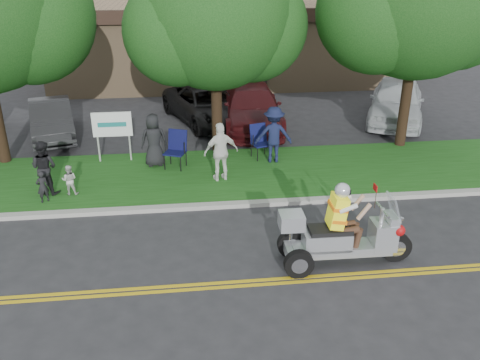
{
  "coord_description": "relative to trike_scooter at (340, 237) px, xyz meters",
  "views": [
    {
      "loc": [
        -0.64,
        -9.26,
        6.35
      ],
      "look_at": [
        0.68,
        2.0,
        1.27
      ],
      "focal_mm": 38.0,
      "sensor_mm": 36.0,
      "label": 1
    }
  ],
  "objects": [
    {
      "name": "parked_car_mid",
      "position": [
        -2.26,
        10.71,
        0.02
      ],
      "size": [
        3.99,
        5.65,
        1.43
      ],
      "primitive_type": "imported",
      "rotation": [
        0.0,
        0.0,
        0.35
      ],
      "color": "black",
      "rests_on": "ground"
    },
    {
      "name": "parked_car_right",
      "position": [
        -0.57,
        9.96,
        0.1
      ],
      "size": [
        2.53,
        5.56,
        1.58
      ],
      "primitive_type": "imported",
      "rotation": [
        0.0,
        0.0,
        -0.06
      ],
      "color": "#420F12",
      "rests_on": "ground"
    },
    {
      "name": "grass_verge",
      "position": [
        -2.64,
        5.19,
        -0.64
      ],
      "size": [
        60.0,
        4.0,
        0.1
      ],
      "primitive_type": "cube",
      "color": "#1C4B14",
      "rests_on": "ground"
    },
    {
      "name": "lawn_chair_b",
      "position": [
        -0.79,
        6.42,
        0.04
      ],
      "size": [
        0.74,
        0.75,
        1.11
      ],
      "rotation": [
        0.0,
        0.0,
        0.32
      ],
      "color": "black",
      "rests_on": "grass_verge"
    },
    {
      "name": "centerline_far",
      "position": [
        -2.64,
        -0.43,
        -0.68
      ],
      "size": [
        60.0,
        0.1,
        0.01
      ],
      "primitive_type": "cube",
      "color": "gold",
      "rests_on": "ground"
    },
    {
      "name": "curb",
      "position": [
        -2.64,
        3.04,
        -0.63
      ],
      "size": [
        60.0,
        0.25,
        0.12
      ],
      "primitive_type": "cube",
      "color": "#A8A89E",
      "rests_on": "ground"
    },
    {
      "name": "spectator_chair_b",
      "position": [
        -4.23,
        6.04,
        0.26
      ],
      "size": [
        0.87,
        0.61,
        1.7
      ],
      "primitive_type": "imported",
      "rotation": [
        0.0,
        0.0,
        3.23
      ],
      "color": "black",
      "rests_on": "grass_verge"
    },
    {
      "name": "trike_scooter",
      "position": [
        0.0,
        0.0,
        0.0
      ],
      "size": [
        3.01,
        1.01,
        1.98
      ],
      "rotation": [
        0.0,
        0.0,
        -0.02
      ],
      "color": "black",
      "rests_on": "ground"
    },
    {
      "name": "parked_car_far_right",
      "position": [
        5.36,
        9.95,
        0.18
      ],
      "size": [
        3.96,
        5.49,
        1.74
      ],
      "primitive_type": "imported",
      "rotation": [
        0.0,
        0.0,
        -0.42
      ],
      "color": "silver",
      "rests_on": "ground"
    },
    {
      "name": "spectator_adult_mid",
      "position": [
        -7.2,
        4.33,
        0.19
      ],
      "size": [
        0.91,
        0.81,
        1.55
      ],
      "primitive_type": "imported",
      "rotation": [
        0.0,
        0.0,
        2.79
      ],
      "color": "black",
      "rests_on": "grass_verge"
    },
    {
      "name": "tree_mid",
      "position": [
        -2.09,
        7.22,
        3.74
      ],
      "size": [
        5.88,
        4.8,
        7.05
      ],
      "color": "#332114",
      "rests_on": "ground"
    },
    {
      "name": "commercial_building",
      "position": [
        -0.64,
        18.96,
        1.32
      ],
      "size": [
        18.0,
        8.2,
        4.0
      ],
      "color": "#9E7F5B",
      "rests_on": "ground"
    },
    {
      "name": "business_sign",
      "position": [
        -5.54,
        6.59,
        0.57
      ],
      "size": [
        1.25,
        0.06,
        1.75
      ],
      "color": "silver",
      "rests_on": "ground"
    },
    {
      "name": "child_right",
      "position": [
        -6.53,
        4.16,
        -0.15
      ],
      "size": [
        0.44,
        0.35,
        0.87
      ],
      "primitive_type": "imported",
      "rotation": [
        0.0,
        0.0,
        3.08
      ],
      "color": "silver",
      "rests_on": "grass_verge"
    },
    {
      "name": "ground",
      "position": [
        -2.64,
        -0.01,
        -0.69
      ],
      "size": [
        120.0,
        120.0,
        0.0
      ],
      "primitive_type": "plane",
      "color": "#28282B",
      "rests_on": "ground"
    },
    {
      "name": "centerline_near",
      "position": [
        -2.64,
        -0.59,
        -0.68
      ],
      "size": [
        60.0,
        0.1,
        0.01
      ],
      "primitive_type": "cube",
      "color": "gold",
      "rests_on": "ground"
    },
    {
      "name": "spectator_chair_a",
      "position": [
        -0.41,
        5.95,
        0.33
      ],
      "size": [
        1.23,
        0.77,
        1.83
      ],
      "primitive_type": "imported",
      "rotation": [
        0.0,
        0.0,
        3.06
      ],
      "color": "#161C3D",
      "rests_on": "grass_verge"
    },
    {
      "name": "lawn_chair_a",
      "position": [
        -3.53,
        5.89,
        0.07
      ],
      "size": [
        0.81,
        0.82,
        1.17
      ],
      "rotation": [
        0.0,
        0.0,
        -0.38
      ],
      "color": "black",
      "rests_on": "grass_verge"
    },
    {
      "name": "spectator_adult_right",
      "position": [
        -2.22,
        4.68,
        0.3
      ],
      "size": [
        1.11,
        0.66,
        1.77
      ],
      "primitive_type": "imported",
      "rotation": [
        0.0,
        0.0,
        3.37
      ],
      "color": "white",
      "rests_on": "grass_verge"
    },
    {
      "name": "parked_car_left",
      "position": [
        -8.14,
        9.55,
        -0.0
      ],
      "size": [
        2.44,
        4.4,
        1.37
      ],
      "primitive_type": "imported",
      "rotation": [
        0.0,
        0.0,
        0.25
      ],
      "color": "#272729",
      "rests_on": "ground"
    },
    {
      "name": "child_left",
      "position": [
        -7.16,
        3.74,
        -0.14
      ],
      "size": [
        0.39,
        0.35,
        0.9
      ],
      "primitive_type": "imported",
      "rotation": [
        0.0,
        0.0,
        3.69
      ],
      "color": "black",
      "rests_on": "grass_verge"
    }
  ]
}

